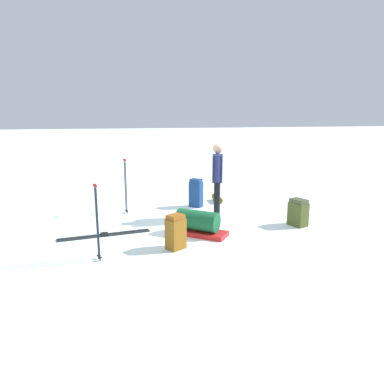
% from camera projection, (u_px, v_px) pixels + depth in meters
% --- Properties ---
extents(ground_plane, '(80.00, 80.00, 0.00)m').
position_uv_depth(ground_plane, '(192.00, 223.00, 8.08)').
color(ground_plane, white).
extents(skier_standing, '(0.56, 0.30, 1.70)m').
position_uv_depth(skier_standing, '(217.00, 177.00, 8.25)').
color(skier_standing, black).
rests_on(skier_standing, ground_plane).
extents(ski_pair_near, '(0.49, 1.79, 0.05)m').
position_uv_depth(ski_pair_near, '(105.00, 235.00, 7.30)').
color(ski_pair_near, black).
rests_on(ski_pair_near, ground_plane).
extents(backpack_large_dark, '(0.38, 0.39, 0.63)m').
position_uv_depth(backpack_large_dark, '(176.00, 232.00, 6.56)').
color(backpack_large_dark, brown).
rests_on(backpack_large_dark, ground_plane).
extents(backpack_bright, '(0.36, 0.37, 0.72)m').
position_uv_depth(backpack_bright, '(196.00, 193.00, 9.38)').
color(backpack_bright, navy).
rests_on(backpack_bright, ground_plane).
extents(backpack_small_spare, '(0.45, 0.39, 0.58)m').
position_uv_depth(backpack_small_spare, '(298.00, 213.00, 7.87)').
color(backpack_small_spare, '#474F21').
rests_on(backpack_small_spare, ground_plane).
extents(ski_poles_planted_near, '(0.15, 0.10, 1.31)m').
position_uv_depth(ski_poles_planted_near, '(126.00, 183.00, 8.72)').
color(ski_poles_planted_near, black).
rests_on(ski_poles_planted_near, ground_plane).
extents(ski_poles_planted_far, '(0.16, 0.10, 1.28)m').
position_uv_depth(ski_poles_planted_far, '(97.00, 219.00, 5.97)').
color(ski_poles_planted_far, black).
rests_on(ski_poles_planted_far, ground_plane).
extents(gear_sled, '(1.05, 1.22, 0.49)m').
position_uv_depth(gear_sled, '(198.00, 223.00, 7.33)').
color(gear_sled, red).
rests_on(gear_sled, ground_plane).
extents(sleeping_mat_rolled, '(0.55, 0.19, 0.18)m').
position_uv_depth(sleeping_mat_rolled, '(217.00, 199.00, 9.93)').
color(sleeping_mat_rolled, '#5B5710').
rests_on(sleeping_mat_rolled, ground_plane).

